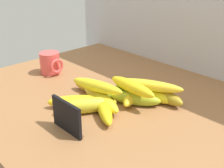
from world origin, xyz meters
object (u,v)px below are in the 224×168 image
object	(u,v)px
chalkboard_sign	(66,117)
banana_4	(104,109)
banana_8	(134,93)
banana_10	(132,87)
banana_0	(87,105)
banana_5	(100,97)
banana_7	(122,90)
banana_1	(162,95)
banana_9	(135,98)
banana_12	(97,86)
coffee_mug	(50,63)
banana_2	(79,102)
banana_3	(147,94)
banana_6	(94,87)
banana_11	(149,85)

from	to	relation	value
chalkboard_sign	banana_4	world-z (taller)	chalkboard_sign
banana_8	banana_10	distance (cm)	5.28
banana_0	banana_5	distance (cm)	6.02
banana_7	banana_4	bearing A→B (deg)	-67.82
banana_1	banana_9	world-z (taller)	banana_1
banana_0	banana_1	world-z (taller)	banana_0
banana_12	banana_10	bearing A→B (deg)	47.40
banana_9	banana_8	bearing A→B (deg)	140.09
coffee_mug	banana_8	distance (cm)	36.68
banana_2	banana_1	bearing A→B (deg)	56.28
banana_1	banana_10	size ratio (longest dim) A/B	0.90
banana_7	banana_0	bearing A→B (deg)	-87.29
banana_0	banana_10	distance (cm)	14.12
banana_3	banana_9	xyz separation A→B (cm)	(-0.54, -4.82, 0.09)
banana_0	banana_5	world-z (taller)	same
banana_2	banana_10	distance (cm)	15.94
chalkboard_sign	banana_6	xyz separation A→B (cm)	(-11.49, 19.01, -1.67)
banana_1	banana_12	distance (cm)	20.18
coffee_mug	banana_11	bearing A→B (deg)	12.09
banana_5	banana_11	bearing A→B (deg)	52.51
banana_10	banana_12	xyz separation A→B (cm)	(-6.87, -7.48, 0.26)
coffee_mug	banana_5	distance (cm)	31.53
banana_4	banana_8	size ratio (longest dim) A/B	1.00
chalkboard_sign	banana_8	size ratio (longest dim) A/B	0.65
banana_6	banana_12	xyz separation A→B (cm)	(6.27, -4.27, 3.86)
chalkboard_sign	coffee_mug	bearing A→B (deg)	152.86
banana_5	banana_6	bearing A→B (deg)	152.05
banana_7	banana_8	bearing A→B (deg)	12.54
banana_1	banana_9	size ratio (longest dim) A/B	1.02
banana_3	coffee_mug	bearing A→B (deg)	-166.84
banana_2	banana_4	xyz separation A→B (cm)	(7.98, 2.59, -0.15)
coffee_mug	banana_3	xyz separation A→B (cm)	(39.30, 9.19, -2.08)
banana_10	banana_5	bearing A→B (deg)	-134.47
banana_1	banana_3	size ratio (longest dim) A/B	0.76
banana_3	banana_4	xyz separation A→B (cm)	(-2.48, -15.52, -0.10)
banana_7	banana_12	size ratio (longest dim) A/B	1.10
chalkboard_sign	banana_9	distance (cm)	23.16
banana_7	banana_12	xyz separation A→B (cm)	(-0.88, -9.60, 4.13)
banana_0	banana_10	xyz separation A→B (cm)	(5.30, 12.58, 3.60)
coffee_mug	banana_6	bearing A→B (deg)	1.00
banana_6	banana_8	size ratio (longest dim) A/B	0.89
banana_3	banana_11	world-z (taller)	banana_11
banana_4	banana_10	distance (cm)	10.78
banana_3	banana_9	bearing A→B (deg)	-96.43
banana_4	banana_7	size ratio (longest dim) A/B	0.91
banana_7	banana_8	size ratio (longest dim) A/B	1.10
banana_9	banana_5	bearing A→B (deg)	-135.03
banana_0	banana_9	bearing A→B (deg)	65.16
banana_1	coffee_mug	bearing A→B (deg)	-164.31
banana_8	banana_1	bearing A→B (deg)	38.13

